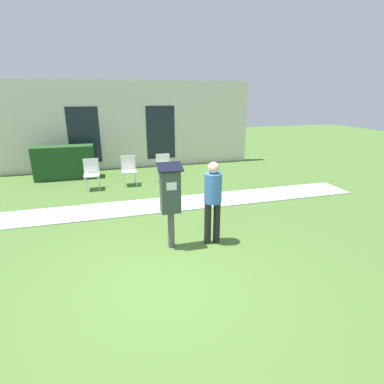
{
  "coord_description": "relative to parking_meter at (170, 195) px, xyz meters",
  "views": [
    {
      "loc": [
        -0.66,
        -3.85,
        2.73
      ],
      "look_at": [
        0.75,
        1.05,
        1.05
      ],
      "focal_mm": 28.0,
      "sensor_mm": 36.0,
      "label": 1
    }
  ],
  "objects": [
    {
      "name": "outdoor_chair_middle",
      "position": [
        -0.4,
        4.35,
        -0.49
      ],
      "size": [
        0.44,
        0.44,
        0.9
      ],
      "rotation": [
        0.0,
        0.0,
        -0.08
      ],
      "color": "white",
      "rests_on": "ground"
    },
    {
      "name": "hedge_row",
      "position": [
        -2.4,
        5.65,
        -0.47
      ],
      "size": [
        1.9,
        0.6,
        1.1
      ],
      "color": "#1E471E",
      "rests_on": "ground"
    },
    {
      "name": "outdoor_chair_left",
      "position": [
        -1.5,
        4.2,
        -0.49
      ],
      "size": [
        0.44,
        0.44,
        0.9
      ],
      "rotation": [
        0.0,
        0.0,
        0.38
      ],
      "color": "white",
      "rests_on": "ground"
    },
    {
      "name": "building_facade",
      "position": [
        -0.35,
        6.75,
        0.58
      ],
      "size": [
        10.0,
        0.26,
        3.2
      ],
      "color": "silver",
      "rests_on": "ground"
    },
    {
      "name": "outdoor_chair_right",
      "position": [
        0.7,
        4.34,
        -0.49
      ],
      "size": [
        0.44,
        0.44,
        0.9
      ],
      "rotation": [
        0.0,
        0.0,
        -0.01
      ],
      "color": "white",
      "rests_on": "ground"
    },
    {
      "name": "parking_meter",
      "position": [
        0.0,
        0.0,
        0.0
      ],
      "size": [
        0.44,
        0.31,
        1.59
      ],
      "color": "#4C4C4C",
      "rests_on": "ground"
    },
    {
      "name": "sidewalk",
      "position": [
        -0.35,
        2.22,
        -1.01
      ],
      "size": [
        12.0,
        1.1,
        0.02
      ],
      "color": "#A3A099",
      "rests_on": "ground"
    },
    {
      "name": "ground_plane",
      "position": [
        -0.35,
        -1.06,
        -1.02
      ],
      "size": [
        40.0,
        40.0,
        0.0
      ],
      "primitive_type": "plane",
      "color": "#476B2D"
    },
    {
      "name": "person_standing",
      "position": [
        0.79,
        -0.04,
        -0.09
      ],
      "size": [
        0.32,
        0.32,
        1.58
      ],
      "rotation": [
        0.0,
        0.0,
        0.37
      ],
      "color": "black",
      "rests_on": "ground"
    }
  ]
}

